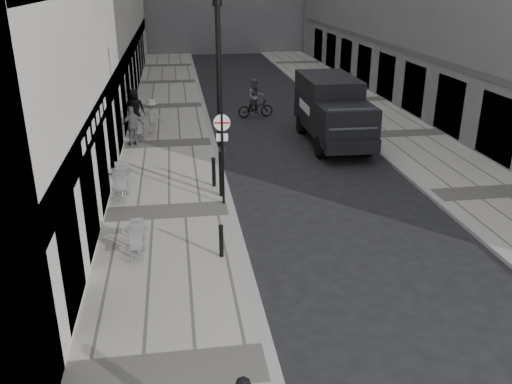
% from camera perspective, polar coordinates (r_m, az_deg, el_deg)
% --- Properties ---
extents(sidewalk, '(4.00, 60.00, 0.12)m').
position_cam_1_polar(sidewalk, '(24.84, -9.14, 4.98)').
color(sidewalk, '#9D988E').
rests_on(sidewalk, ground).
extents(far_sidewalk, '(4.00, 60.00, 0.12)m').
position_cam_1_polar(far_sidewalk, '(27.00, 14.99, 5.88)').
color(far_sidewalk, '#9D988E').
rests_on(far_sidewalk, ground).
extents(sign_post, '(0.53, 0.13, 3.10)m').
position_cam_1_polar(sign_post, '(17.34, -3.56, 4.89)').
color(sign_post, black).
rests_on(sign_post, sidewalk).
extents(lamppost, '(0.29, 0.29, 6.54)m').
position_cam_1_polar(lamppost, '(17.59, -3.89, 10.66)').
color(lamppost, black).
rests_on(lamppost, sidewalk).
extents(bollard_near, '(0.13, 0.13, 1.01)m').
position_cam_1_polar(bollard_near, '(19.33, -4.47, 2.03)').
color(bollard_near, black).
rests_on(bollard_near, sidewalk).
extents(bollard_far, '(0.12, 0.12, 0.88)m').
position_cam_1_polar(bollard_far, '(14.53, -3.68, -5.23)').
color(bollard_far, black).
rests_on(bollard_far, sidewalk).
extents(panel_van, '(2.40, 6.20, 2.90)m').
position_cam_1_polar(panel_van, '(24.84, 8.00, 8.80)').
color(panel_van, black).
rests_on(panel_van, ground).
extents(cyclist, '(1.97, 0.87, 2.06)m').
position_cam_1_polar(cyclist, '(29.44, -0.06, 9.40)').
color(cyclist, black).
rests_on(cyclist, ground).
extents(pedestrian_a, '(1.11, 0.82, 1.75)m').
position_cam_1_polar(pedestrian_a, '(24.61, -12.87, 6.81)').
color(pedestrian_a, '#505055').
rests_on(pedestrian_a, sidewalk).
extents(pedestrian_b, '(1.17, 0.85, 1.63)m').
position_cam_1_polar(pedestrian_b, '(26.34, -10.87, 7.81)').
color(pedestrian_b, '#B7B3A9').
rests_on(pedestrian_b, sidewalk).
extents(pedestrian_c, '(1.02, 0.73, 1.95)m').
position_cam_1_polar(pedestrian_c, '(27.40, -12.65, 8.56)').
color(pedestrian_c, black).
rests_on(pedestrian_c, sidewalk).
extents(cafe_table_near, '(0.62, 1.40, 0.80)m').
position_cam_1_polar(cafe_table_near, '(15.14, -12.40, -4.69)').
color(cafe_table_near, '#A4A4A6').
rests_on(cafe_table_near, sidewalk).
extents(cafe_table_mid, '(0.80, 1.80, 1.03)m').
position_cam_1_polar(cafe_table_mid, '(19.07, -14.03, 1.19)').
color(cafe_table_mid, '#B3B3B5').
rests_on(cafe_table_mid, sidewalk).
extents(cafe_table_far, '(0.69, 1.56, 0.89)m').
position_cam_1_polar(cafe_table_far, '(25.75, -12.25, 6.54)').
color(cafe_table_far, '#B6B6B8').
rests_on(cafe_table_far, sidewalk).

